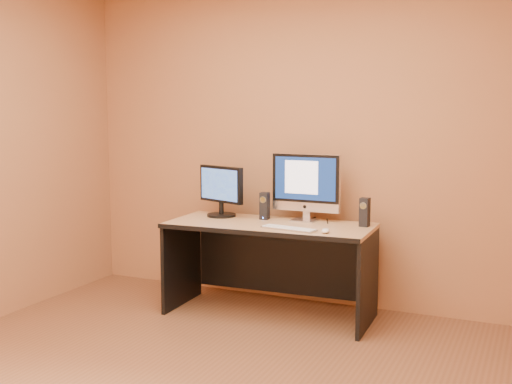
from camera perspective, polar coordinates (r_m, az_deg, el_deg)
walls at (r=3.31m, az=-6.29°, el=2.83°), size 4.00×4.00×2.60m
desk at (r=4.88m, az=1.21°, el=-6.91°), size 1.56×0.73×0.71m
imac at (r=4.89m, az=4.34°, el=0.46°), size 0.55×0.21×0.53m
second_monitor at (r=5.10m, az=-3.11°, el=0.05°), size 0.51×0.37×0.40m
speaker_left at (r=4.97m, az=0.77°, el=-1.24°), size 0.07×0.07×0.21m
speaker_right at (r=4.73m, az=9.64°, el=-1.78°), size 0.07×0.07×0.21m
keyboard at (r=4.57m, az=2.93°, el=-3.25°), size 0.42×0.17×0.02m
mouse at (r=4.46m, az=6.21°, el=-3.43°), size 0.07×0.11×0.03m
cable_a at (r=4.92m, az=6.36°, el=-2.56°), size 0.08×0.20×0.01m
cable_b at (r=5.00m, az=4.84°, el=-2.40°), size 0.04×0.17×0.01m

